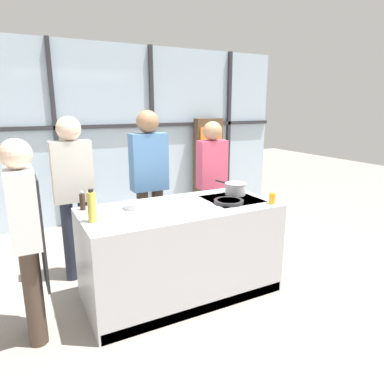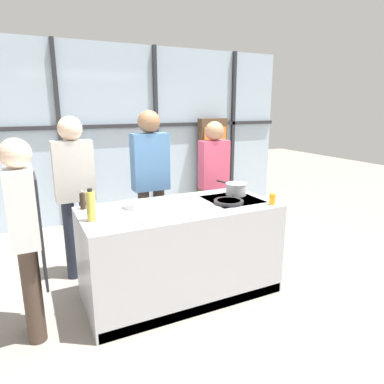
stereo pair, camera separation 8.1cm
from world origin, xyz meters
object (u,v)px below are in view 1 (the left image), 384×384
Objects in this scene: white_plate at (153,221)px; juice_glass_near at (272,199)px; spectator_far_left at (74,188)px; spectator_center_left at (149,177)px; oil_bottle at (92,207)px; saucepan at (235,188)px; frying_pan at (229,201)px; spectator_center_right at (212,177)px; pepper_grinder at (82,201)px; mixing_bowl at (136,205)px; chef at (27,231)px.

white_plate is 2.20× the size of juice_glass_near.
spectator_far_left is 0.84m from spectator_center_left.
oil_bottle reaches higher than white_plate.
saucepan reaches higher than juice_glass_near.
saucepan is at bearing 156.12° from spectator_far_left.
frying_pan is (0.48, -0.94, -0.11)m from spectator_center_left.
juice_glass_near is at bearing -9.60° from oil_bottle.
spectator_center_right is at bearing -180.00° from spectator_center_left.
oil_bottle is 1.70m from juice_glass_near.
saucepan is at bearing 6.74° from oil_bottle.
oil_bottle is (-0.45, 0.23, 0.12)m from white_plate.
spectator_far_left is 0.50m from pepper_grinder.
pepper_grinder is (-1.33, 0.44, 0.06)m from frying_pan.
oil_bottle is 2.55× the size of juice_glass_near.
saucepan is 1.19m from white_plate.
spectator_far_left is at bearing 0.00° from spectator_center_right.
frying_pan is at bearing 117.02° from spectator_center_left.
spectator_far_left is at bearing 90.40° from oil_bottle.
pepper_grinder is at bearing 89.56° from spectator_far_left.
juice_glass_near is at bearing 145.38° from spectator_far_left.
juice_glass_near is (-0.01, -1.16, -0.01)m from spectator_center_right.
spectator_center_right reaches higher than frying_pan.
frying_pan is at bearing -17.24° from mixing_bowl.
spectator_center_right is at bearing 41.82° from white_plate.
oil_bottle reaches higher than pepper_grinder.
oil_bottle reaches higher than mixing_bowl.
spectator_center_left is at bearing 70.48° from white_plate.
saucepan is at bearing 45.20° from frying_pan.
juice_glass_near is at bearing -21.83° from mixing_bowl.
spectator_center_right is at bearing -180.00° from spectator_far_left.
mixing_bowl is at bearing 28.40° from spectator_center_right.
juice_glass_near is (1.23, -0.06, 0.05)m from white_plate.
mixing_bowl is 2.09× the size of juice_glass_near.
oil_bottle is (-0.45, -0.21, 0.10)m from mixing_bowl.
chef is 0.98× the size of spectator_center_right.
spectator_center_right is at bearing 16.38° from pepper_grinder.
mixing_bowl is at bearing 90.03° from white_plate.
chef reaches higher than saucepan.
spectator_center_left reaches higher than frying_pan.
frying_pan is 0.91m from mixing_bowl.
spectator_center_left is 1.43m from juice_glass_near.
mixing_bowl is 1.33m from juice_glass_near.
white_plate is at bearing 177.43° from juice_glass_near.
mixing_bowl is at bearing 124.05° from spectator_far_left.
pepper_grinder reaches higher than white_plate.
oil_bottle is at bearing 27.56° from spectator_center_right.
spectator_center_right is 1.16m from juice_glass_near.
spectator_far_left is at bearing 156.12° from saucepan.
white_plate is at bearing -89.97° from mixing_bowl.
spectator_far_left is 0.97× the size of spectator_center_left.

